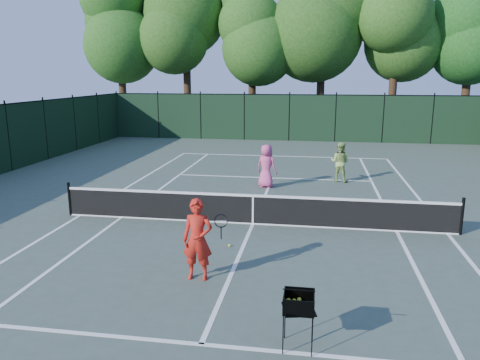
# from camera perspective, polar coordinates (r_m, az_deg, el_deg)

# --- Properties ---
(ground) EXTENTS (90.00, 90.00, 0.00)m
(ground) POSITION_cam_1_polar(r_m,az_deg,el_deg) (13.93, 1.57, -5.40)
(ground) COLOR #404E43
(ground) RESTS_ON ground
(sideline_doubles_left) EXTENTS (0.10, 23.77, 0.01)m
(sideline_doubles_left) POSITION_cam_1_polar(r_m,az_deg,el_deg) (15.59, -18.89, -4.10)
(sideline_doubles_left) COLOR white
(sideline_doubles_left) RESTS_ON ground
(sideline_doubles_right) EXTENTS (0.10, 23.77, 0.01)m
(sideline_doubles_right) POSITION_cam_1_polar(r_m,az_deg,el_deg) (14.32, 24.02, -6.02)
(sideline_doubles_right) COLOR white
(sideline_doubles_right) RESTS_ON ground
(sideline_singles_left) EXTENTS (0.10, 23.77, 0.01)m
(sideline_singles_left) POSITION_cam_1_polar(r_m,az_deg,el_deg) (15.00, -14.25, -4.44)
(sideline_singles_left) COLOR white
(sideline_singles_left) RESTS_ON ground
(sideline_singles_right) EXTENTS (0.10, 23.77, 0.01)m
(sideline_singles_right) POSITION_cam_1_polar(r_m,az_deg,el_deg) (14.02, 18.58, -5.95)
(sideline_singles_right) COLOR white
(sideline_singles_right) RESTS_ON ground
(baseline_far) EXTENTS (10.97, 0.10, 0.01)m
(baseline_far) POSITION_cam_1_polar(r_m,az_deg,el_deg) (25.43, 5.14, 2.92)
(baseline_far) COLOR white
(baseline_far) RESTS_ON ground
(service_line_near) EXTENTS (8.23, 0.10, 0.01)m
(service_line_near) POSITION_cam_1_polar(r_m,az_deg,el_deg) (8.19, -4.76, -19.33)
(service_line_near) COLOR white
(service_line_near) RESTS_ON ground
(service_line_far) EXTENTS (8.23, 0.10, 0.01)m
(service_line_far) POSITION_cam_1_polar(r_m,az_deg,el_deg) (20.07, 4.00, 0.27)
(service_line_far) COLOR white
(service_line_far) RESTS_ON ground
(center_service_line) EXTENTS (0.10, 12.80, 0.01)m
(center_service_line) POSITION_cam_1_polar(r_m,az_deg,el_deg) (13.93, 1.57, -5.39)
(center_service_line) COLOR white
(center_service_line) RESTS_ON ground
(tennis_net) EXTENTS (11.69, 0.09, 1.06)m
(tennis_net) POSITION_cam_1_polar(r_m,az_deg,el_deg) (13.78, 1.58, -3.52)
(tennis_net) COLOR black
(tennis_net) RESTS_ON ground
(fence_far) EXTENTS (24.00, 0.05, 3.00)m
(fence_far) POSITION_cam_1_polar(r_m,az_deg,el_deg) (31.29, 6.02, 7.52)
(fence_far) COLOR black
(fence_far) RESTS_ON ground
(tree_0) EXTENTS (6.40, 6.40, 13.14)m
(tree_0) POSITION_cam_1_polar(r_m,az_deg,el_deg) (37.81, -14.55, 18.21)
(tree_0) COLOR black
(tree_0) RESTS_ON ground
(tree_1) EXTENTS (6.80, 6.80, 13.98)m
(tree_1) POSITION_cam_1_polar(r_m,az_deg,el_deg) (36.70, -6.65, 19.53)
(tree_1) COLOR black
(tree_1) RESTS_ON ground
(tree_2) EXTENTS (6.00, 6.00, 12.40)m
(tree_2) POSITION_cam_1_polar(r_m,az_deg,el_deg) (35.39, 1.53, 18.29)
(tree_2) COLOR black
(tree_2) RESTS_ON ground
(tree_3) EXTENTS (7.00, 7.00, 14.45)m
(tree_3) POSITION_cam_1_polar(r_m,az_deg,el_deg) (35.72, 10.15, 20.12)
(tree_3) COLOR black
(tree_3) RESTS_ON ground
(tree_4) EXTENTS (6.20, 6.20, 12.97)m
(tree_4) POSITION_cam_1_polar(r_m,az_deg,el_deg) (35.31, 18.68, 18.34)
(tree_4) COLOR black
(tree_4) RESTS_ON ground
(tree_5) EXTENTS (5.80, 5.80, 12.23)m
(tree_5) POSITION_cam_1_polar(r_m,az_deg,el_deg) (36.83, 26.53, 16.76)
(tree_5) COLOR black
(tree_5) RESTS_ON ground
(coach) EXTENTS (0.92, 0.64, 1.79)m
(coach) POSITION_cam_1_polar(r_m,az_deg,el_deg) (10.11, -5.18, -7.23)
(coach) COLOR red
(coach) RESTS_ON ground
(player_pink) EXTENTS (0.98, 0.83, 1.69)m
(player_pink) POSITION_cam_1_polar(r_m,az_deg,el_deg) (18.25, 3.24, 1.72)
(player_pink) COLOR #D44A87
(player_pink) RESTS_ON ground
(player_green) EXTENTS (0.95, 0.84, 1.63)m
(player_green) POSITION_cam_1_polar(r_m,az_deg,el_deg) (19.65, 12.08, 2.16)
(player_green) COLOR #92B45A
(player_green) RESTS_ON ground
(ball_hopper) EXTENTS (0.59, 0.59, 0.95)m
(ball_hopper) POSITION_cam_1_polar(r_m,az_deg,el_deg) (7.76, 7.19, -14.59)
(ball_hopper) COLOR black
(ball_hopper) RESTS_ON ground
(loose_ball_midcourt) EXTENTS (0.07, 0.07, 0.07)m
(loose_ball_midcourt) POSITION_cam_1_polar(r_m,az_deg,el_deg) (12.17, -1.30, -7.98)
(loose_ball_midcourt) COLOR #DEF231
(loose_ball_midcourt) RESTS_ON ground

